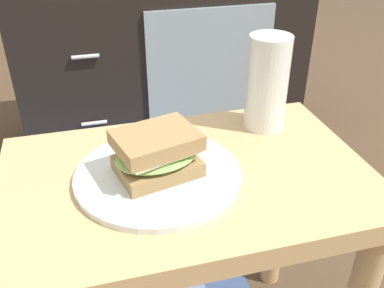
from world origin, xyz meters
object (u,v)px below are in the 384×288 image
(tv_cabinet, at_px, (161,60))
(beer_glass, at_px, (267,85))
(plate, at_px, (158,174))
(sandwich_front, at_px, (156,152))

(tv_cabinet, bearing_deg, beer_glass, -88.17)
(plate, relative_size, sandwich_front, 1.75)
(tv_cabinet, distance_m, plate, 0.98)
(tv_cabinet, distance_m, beer_glass, 0.88)
(beer_glass, bearing_deg, tv_cabinet, 91.83)
(tv_cabinet, xyz_separation_m, beer_glass, (0.03, -0.84, 0.25))
(plate, xyz_separation_m, sandwich_front, (0.00, -0.00, 0.04))
(tv_cabinet, xyz_separation_m, sandwich_front, (-0.19, -0.95, 0.21))
(tv_cabinet, relative_size, sandwich_front, 6.79)
(sandwich_front, distance_m, beer_glass, 0.24)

